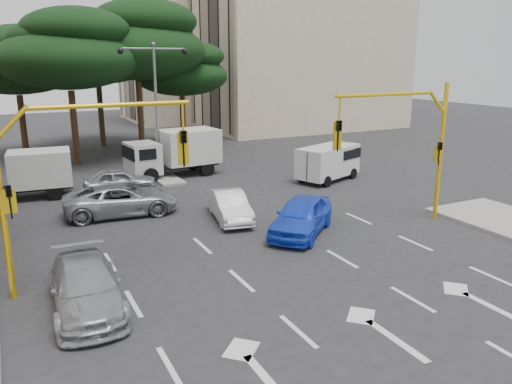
# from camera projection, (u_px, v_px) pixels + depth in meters

# --- Properties ---
(ground) EXTENTS (120.00, 120.00, 0.00)m
(ground) POSITION_uv_depth(u_px,v_px,m) (294.00, 269.00, 17.02)
(ground) COLOR #28282B
(ground) RESTS_ON ground
(median_strip) EXTENTS (1.40, 6.00, 0.15)m
(median_strip) POSITION_uv_depth(u_px,v_px,m) (160.00, 174.00, 30.78)
(median_strip) COLOR gray
(median_strip) RESTS_ON ground
(apartment_beige_near) EXTENTS (20.20, 12.15, 18.70)m
(apartment_beige_near) POSITION_uv_depth(u_px,v_px,m) (301.00, 35.00, 50.93)
(apartment_beige_near) COLOR beige
(apartment_beige_near) RESTS_ON ground
(apartment_beige_far) EXTENTS (16.20, 12.15, 16.70)m
(apartment_beige_far) POSITION_uv_depth(u_px,v_px,m) (196.00, 47.00, 58.45)
(apartment_beige_far) COLOR beige
(apartment_beige_far) RESTS_ON ground
(pine_left_near) EXTENTS (9.15, 9.15, 10.23)m
(pine_left_near) POSITION_uv_depth(u_px,v_px,m) (68.00, 49.00, 32.25)
(pine_left_near) COLOR #382616
(pine_left_near) RESTS_ON ground
(pine_center) EXTENTS (9.98, 9.98, 11.16)m
(pine_center) POSITION_uv_depth(u_px,v_px,m) (137.00, 40.00, 35.99)
(pine_center) COLOR #382616
(pine_center) RESTS_ON ground
(pine_left_far) EXTENTS (8.32, 8.32, 9.30)m
(pine_left_far) POSITION_uv_depth(u_px,v_px,m) (16.00, 60.00, 34.56)
(pine_left_far) COLOR #382616
(pine_left_far) RESTS_ON ground
(pine_right) EXTENTS (7.49, 7.49, 8.37)m
(pine_right) POSITION_uv_depth(u_px,v_px,m) (182.00, 69.00, 40.00)
(pine_right) COLOR #382616
(pine_right) RESTS_ON ground
(pine_back) EXTENTS (9.15, 9.15, 10.23)m
(pine_back) POSITION_uv_depth(u_px,v_px,m) (97.00, 51.00, 39.60)
(pine_back) COLOR #382616
(pine_back) RESTS_ON ground
(signal_mast_right) EXTENTS (5.79, 0.37, 6.00)m
(signal_mast_right) POSITION_uv_depth(u_px,v_px,m) (411.00, 135.00, 20.72)
(signal_mast_right) COLOR yellow
(signal_mast_right) RESTS_ON ground
(signal_mast_left) EXTENTS (5.79, 0.37, 6.00)m
(signal_mast_left) POSITION_uv_depth(u_px,v_px,m) (65.00, 166.00, 14.75)
(signal_mast_left) COLOR yellow
(signal_mast_left) RESTS_ON ground
(street_lamp_center) EXTENTS (4.16, 0.36, 7.77)m
(street_lamp_center) POSITION_uv_depth(u_px,v_px,m) (155.00, 86.00, 29.41)
(street_lamp_center) COLOR slate
(street_lamp_center) RESTS_ON median_strip
(car_white_hatch) EXTENTS (2.04, 4.03, 1.27)m
(car_white_hatch) POSITION_uv_depth(u_px,v_px,m) (230.00, 206.00, 22.14)
(car_white_hatch) COLOR silver
(car_white_hatch) RESTS_ON ground
(car_blue_compact) EXTENTS (4.52, 4.30, 1.52)m
(car_blue_compact) POSITION_uv_depth(u_px,v_px,m) (302.00, 216.00, 20.35)
(car_blue_compact) COLOR blue
(car_blue_compact) RESTS_ON ground
(car_silver_wagon) EXTENTS (2.13, 4.73, 1.35)m
(car_silver_wagon) POSITION_uv_depth(u_px,v_px,m) (86.00, 287.00, 14.17)
(car_silver_wagon) COLOR #9B9FA3
(car_silver_wagon) RESTS_ON ground
(car_silver_cross_a) EXTENTS (5.32, 2.84, 1.42)m
(car_silver_cross_a) POSITION_uv_depth(u_px,v_px,m) (121.00, 200.00, 22.87)
(car_silver_cross_a) COLOR #95989D
(car_silver_cross_a) RESTS_ON ground
(car_silver_cross_b) EXTENTS (4.02, 2.04, 1.31)m
(car_silver_cross_b) POSITION_uv_depth(u_px,v_px,m) (120.00, 181.00, 26.71)
(car_silver_cross_b) COLOR #95989D
(car_silver_cross_b) RESTS_ON ground
(van_white) EXTENTS (4.56, 3.26, 2.08)m
(van_white) POSITION_uv_depth(u_px,v_px,m) (328.00, 163.00, 29.31)
(van_white) COLOR silver
(van_white) RESTS_ON ground
(box_truck_a) EXTENTS (5.13, 2.52, 2.44)m
(box_truck_a) POSITION_uv_depth(u_px,v_px,m) (22.00, 175.00, 25.38)
(box_truck_a) COLOR silver
(box_truck_a) RESTS_ON ground
(box_truck_b) EXTENTS (5.86, 2.88, 2.79)m
(box_truck_b) POSITION_uv_depth(u_px,v_px,m) (174.00, 153.00, 30.36)
(box_truck_b) COLOR silver
(box_truck_b) RESTS_ON ground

